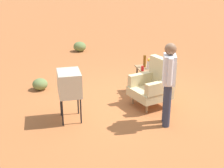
% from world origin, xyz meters
% --- Properties ---
extents(ground_plane, '(60.00, 60.00, 0.00)m').
position_xyz_m(ground_plane, '(0.00, 0.00, 0.00)').
color(ground_plane, '#AD6033').
extents(armchair, '(0.96, 0.97, 1.06)m').
position_xyz_m(armchair, '(0.22, 0.27, 0.50)').
color(armchair, '#937047').
rests_on(armchair, ground).
extents(side_table, '(0.56, 0.56, 0.65)m').
position_xyz_m(side_table, '(-0.52, 0.41, 0.55)').
color(side_table, black).
rests_on(side_table, ground).
extents(tv_on_stand, '(0.60, 0.45, 1.03)m').
position_xyz_m(tv_on_stand, '(0.51, -1.61, 0.78)').
color(tv_on_stand, black).
rests_on(tv_on_stand, ground).
extents(person_standing, '(0.54, 0.32, 1.64)m').
position_xyz_m(person_standing, '(1.12, 0.21, 0.94)').
color(person_standing, '#2D3347').
rests_on(person_standing, ground).
extents(soda_can_blue, '(0.07, 0.07, 0.12)m').
position_xyz_m(soda_can_blue, '(-0.34, 0.62, 0.71)').
color(soda_can_blue, blue).
rests_on(soda_can_blue, side_table).
extents(bottle_short_clear, '(0.06, 0.06, 0.20)m').
position_xyz_m(bottle_short_clear, '(-0.68, 0.59, 0.75)').
color(bottle_short_clear, silver).
rests_on(bottle_short_clear, side_table).
extents(soda_can_red, '(0.07, 0.07, 0.12)m').
position_xyz_m(soda_can_red, '(-0.31, 0.17, 0.71)').
color(soda_can_red, red).
rests_on(soda_can_red, side_table).
extents(bottle_tall_amber, '(0.07, 0.07, 0.30)m').
position_xyz_m(bottle_tall_amber, '(-0.58, 0.31, 0.80)').
color(bottle_tall_amber, brown).
rests_on(bottle_tall_amber, side_table).
extents(flower_vase, '(0.15, 0.10, 0.27)m').
position_xyz_m(flower_vase, '(-0.43, 0.37, 0.80)').
color(flower_vase, silver).
rests_on(flower_vase, side_table).
extents(shrub_near, '(0.46, 0.46, 0.36)m').
position_xyz_m(shrub_near, '(-4.91, -0.74, 0.18)').
color(shrub_near, olive).
rests_on(shrub_near, ground).
extents(shrub_mid, '(0.38, 0.38, 0.30)m').
position_xyz_m(shrub_mid, '(-1.30, -2.21, 0.15)').
color(shrub_mid, olive).
rests_on(shrub_mid, ground).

